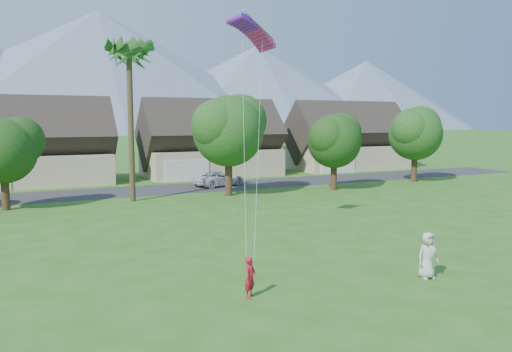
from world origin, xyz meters
TOP-DOWN VIEW (x-y plane):
  - ground at (0.00, 0.00)m, footprint 500.00×500.00m
  - street at (0.00, 34.00)m, footprint 90.00×7.00m
  - kite_flyer at (-2.63, 4.98)m, footprint 0.66×0.62m
  - watcher at (4.81, 3.88)m, footprint 0.99×0.70m
  - parked_car at (7.48, 34.00)m, footprint 5.68×3.87m
  - mountain_ridge at (10.40, 260.00)m, footprint 540.00×240.00m
  - houses_row at (0.49, 42.99)m, footprint 72.75×8.19m
  - tree_row at (-1.14, 27.92)m, footprint 62.27×6.67m
  - fan_palm at (-2.00, 28.50)m, footprint 3.00×3.00m
  - parafoil_kite at (1.47, 13.54)m, footprint 3.37×1.57m

SIDE VIEW (x-z plane):
  - ground at x=0.00m, z-range 0.00..0.00m
  - street at x=0.00m, z-range 0.00..0.01m
  - parked_car at x=7.48m, z-range 0.00..1.44m
  - kite_flyer at x=-2.63m, z-range 0.00..1.51m
  - watcher at x=4.81m, z-range 0.00..1.90m
  - houses_row at x=0.49m, z-range -0.99..7.87m
  - tree_row at x=-1.14m, z-range 0.66..9.11m
  - parafoil_kite at x=1.47m, z-range 10.90..11.40m
  - fan_palm at x=-2.00m, z-range 4.90..18.70m
  - mountain_ridge at x=10.40m, z-range -5.93..64.07m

